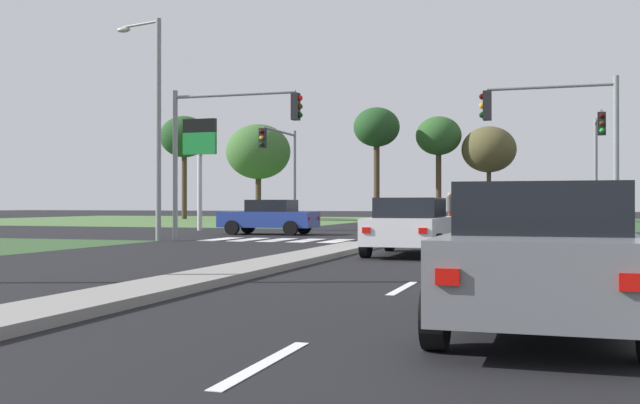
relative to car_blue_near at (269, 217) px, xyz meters
The scene contains 36 objects.
ground_plane 6.33m from the car_blue_near, ahead, with size 200.00×200.00×0.00m, color black.
grass_verge_far_left 31.57m from the car_blue_near, 127.57° to the left, with size 35.00×35.00×0.01m, color #476B38.
median_island_near 19.53m from the car_blue_near, 71.29° to the right, with size 1.20×22.00×0.14m, color gray.
median_island_far 26.28m from the car_blue_near, 76.21° to the left, with size 1.20×36.00×0.14m, color #ADA89E.
lane_dash_near 26.88m from the car_blue_near, 68.70° to the right, with size 0.14×2.00×0.01m, color silver.
lane_dash_second 21.40m from the car_blue_near, 62.84° to the right, with size 0.14×2.00×0.01m, color silver.
lane_dash_third 16.30m from the car_blue_near, 53.16° to the right, with size 0.14×2.00×0.01m, color silver.
lane_dash_fourth 12.05m from the car_blue_near, 35.76° to the right, with size 0.14×2.00×0.01m, color silver.
lane_dash_fifth 9.85m from the car_blue_near, ahead, with size 0.14×2.00×0.01m, color silver.
edge_line_right 21.87m from the car_blue_near, 53.14° to the right, with size 0.14×24.00×0.01m, color silver.
stop_bar_near 12.00m from the car_blue_near, 32.81° to the right, with size 6.40×0.50×0.01m, color silver.
crosswalk_bar_near 4.75m from the car_blue_near, 91.70° to the right, with size 0.70×2.80×0.01m, color silver.
crosswalk_bar_second 4.86m from the car_blue_near, 77.83° to the right, with size 0.70×2.80×0.01m, color silver.
crosswalk_bar_third 5.22m from the car_blue_near, 65.25° to the right, with size 0.70×2.80×0.01m, color silver.
crosswalk_bar_fourth 5.79m from the car_blue_near, 54.77° to the right, with size 0.70×2.80×0.01m, color silver.
crosswalk_bar_fifth 6.52m from the car_blue_near, 46.42° to the right, with size 0.70×2.80×0.01m, color silver.
crosswalk_bar_sixth 7.35m from the car_blue_near, 39.88° to the right, with size 0.70×2.80×0.01m, color silver.
crosswalk_bar_seventh 8.26m from the car_blue_near, 34.73° to the right, with size 0.70×2.80×0.01m, color silver.
crosswalk_bar_eighth 9.23m from the car_blue_near, 30.65° to the right, with size 0.70×2.80×0.01m, color silver.
car_blue_near is the anchor object (origin of this frame).
car_white_second 14.01m from the car_blue_near, 53.00° to the right, with size 2.02×4.46×1.52m.
car_black_third 11.46m from the car_blue_near, 14.37° to the left, with size 4.38×1.96×1.61m.
car_red_fifth 18.42m from the car_blue_near, 77.85° to the left, with size 2.04×4.15×1.61m.
car_grey_sixth 25.57m from the car_blue_near, 62.05° to the right, with size 2.08×4.44×1.58m.
traffic_signal_far_right 15.06m from the car_blue_near, 20.02° to the left, with size 0.32×5.51×5.42m.
traffic_signal_far_left 6.16m from the car_blue_near, 104.24° to the left, with size 0.32×4.91×5.28m.
traffic_signal_near_right 14.03m from the car_blue_near, 26.32° to the right, with size 4.25×0.32×5.32m.
traffic_signal_near_left 6.83m from the car_blue_near, 85.17° to the right, with size 5.06×0.32×5.54m.
street_lamp_second 7.70m from the car_blue_near, 107.78° to the right, with size 2.13×0.70×8.17m.
pedestrian_at_median 12.69m from the car_blue_near, 59.54° to the left, with size 0.34×0.34×1.84m.
fuel_price_totem 7.18m from the car_blue_near, 145.15° to the left, with size 1.80×0.24×5.67m.
treeline_near 35.35m from the car_blue_near, 123.85° to the left, with size 4.28×4.28×9.10m.
treeline_second 28.78m from the car_blue_near, 113.19° to the left, with size 5.26×5.26×7.83m.
treeline_third 24.99m from the car_blue_near, 91.98° to the left, with size 3.47×3.47×8.59m.
treeline_fourth 27.15m from the car_blue_near, 82.44° to the left, with size 3.46×3.46×8.00m.
treeline_fifth 28.18m from the car_blue_near, 75.00° to the left, with size 4.08×4.08×7.17m.
Camera 1 is at (5.88, -1.51, 1.37)m, focal length 42.34 mm.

